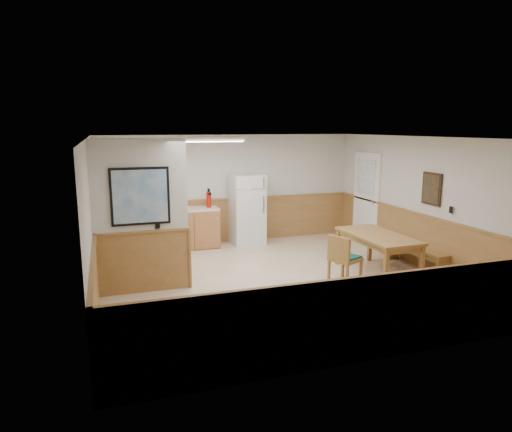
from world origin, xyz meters
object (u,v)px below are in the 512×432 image
object	(u,v)px
dining_table	(378,239)
fire_extinguisher	(209,199)
dining_chair	(342,256)
refrigerator	(247,209)
dining_bench	(416,251)
soap_bottle	(141,206)

from	to	relation	value
dining_table	fire_extinguisher	world-z (taller)	fire_extinguisher
dining_table	dining_chair	distance (m)	0.91
refrigerator	dining_bench	world-z (taller)	refrigerator
dining_chair	fire_extinguisher	distance (m)	3.61
fire_extinguisher	refrigerator	bearing A→B (deg)	17.40
dining_bench	dining_chair	world-z (taller)	dining_chair
dining_table	dining_bench	world-z (taller)	dining_table
dining_chair	refrigerator	bearing A→B (deg)	79.95
dining_table	refrigerator	bearing A→B (deg)	118.12
refrigerator	dining_table	size ratio (longest dim) A/B	0.95
fire_extinguisher	dining_chair	bearing A→B (deg)	-43.14
dining_table	dining_chair	world-z (taller)	dining_chair
dining_bench	soap_bottle	bearing A→B (deg)	146.35
soap_bottle	dining_bench	bearing A→B (deg)	-30.35
dining_table	fire_extinguisher	distance (m)	3.86
soap_bottle	fire_extinguisher	bearing A→B (deg)	0.76
dining_bench	fire_extinguisher	distance (m)	4.50
dining_chair	soap_bottle	world-z (taller)	soap_bottle
dining_chair	fire_extinguisher	xyz separation A→B (m)	(-1.63, 3.16, 0.59)
dining_table	fire_extinguisher	size ratio (longest dim) A/B	3.97
refrigerator	soap_bottle	world-z (taller)	refrigerator
soap_bottle	refrigerator	bearing A→B (deg)	-0.33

